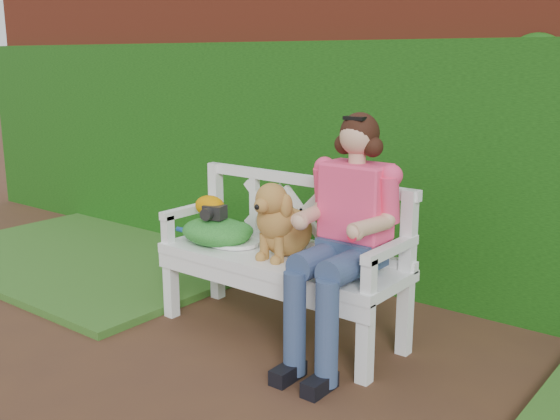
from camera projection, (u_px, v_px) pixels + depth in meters
The scene contains 11 objects.
ground at pixel (256, 393), 3.18m from camera, with size 60.00×60.00×0.00m, color #3F261B.
brick_wall at pixel (437, 132), 4.38m from camera, with size 10.00×0.30×2.20m, color maroon.
ivy_hedge at pixel (420, 174), 4.27m from camera, with size 10.00×0.18×1.70m, color #216115.
grass_left at pixel (101, 255), 5.30m from camera, with size 2.60×2.00×0.05m, color #224917.
garden_bench at pixel (280, 295), 3.82m from camera, with size 1.58×0.60×0.48m, color white, non-canonical shape.
seated_woman at pixel (350, 246), 3.42m from camera, with size 0.53×0.71×1.26m, color #D22C4C, non-canonical shape.
dog at pixel (283, 218), 3.70m from camera, with size 0.30×0.41×0.45m, color #A36945, non-canonical shape.
tennis_racket at pixel (228, 240), 4.01m from camera, with size 0.69×0.29×0.03m, color white, non-canonical shape.
green_bag at pixel (217, 231), 3.99m from camera, with size 0.47×0.36×0.16m, color #24711E, non-canonical shape.
camera_item at pixel (215, 212), 3.94m from camera, with size 0.12×0.09×0.08m, color black.
baseball_glove at pixel (210, 206), 4.01m from camera, with size 0.20×0.15×0.13m, color #C87C00.
Camera 1 is at (1.87, -2.20, 1.60)m, focal length 42.00 mm.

